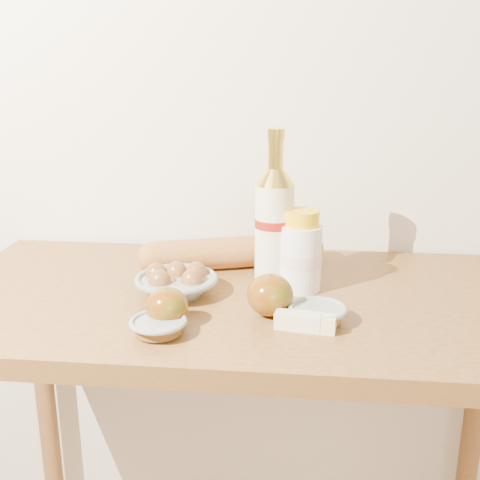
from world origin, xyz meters
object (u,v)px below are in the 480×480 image
Objects in this scene: cream_bottle at (301,253)px; egg_bowl at (177,282)px; table at (242,351)px; baguette at (233,252)px; bourbon_bottle at (274,224)px.

cream_bottle is 0.25m from egg_bowl.
table is 0.22m from baguette.
table is 6.26× the size of egg_bowl.
table is 7.40× the size of cream_bottle.
egg_bowl is at bearing 178.43° from cream_bottle.
baguette is at bearing 103.17° from table.
bourbon_bottle reaches higher than egg_bowl.
bourbon_bottle is 1.95× the size of cream_bottle.
cream_bottle is at bearing 18.91° from table.
cream_bottle is 0.19m from baguette.
bourbon_bottle is 0.08m from cream_bottle.
egg_bowl is at bearing -137.03° from baguette.
egg_bowl reaches higher than table.
baguette is (-0.04, 0.15, 0.16)m from table.
cream_bottle is 0.85× the size of egg_bowl.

